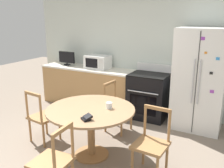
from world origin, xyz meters
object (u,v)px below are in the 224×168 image
object	(u,v)px
dining_chair_right	(151,144)
dining_chair_far	(117,108)
oven_range	(149,95)
wallet	(87,118)
refrigerator	(200,80)
candle_glass	(109,106)
dining_chair_near	(53,162)
microwave	(98,62)
countertop_tv	(67,58)
dining_chair_left	(43,117)

from	to	relation	value
dining_chair_right	dining_chair_far	bearing A→B (deg)	-40.23
oven_range	wallet	distance (m)	2.20
wallet	refrigerator	bearing A→B (deg)	64.58
dining_chair_far	dining_chair_right	world-z (taller)	same
oven_range	candle_glass	bearing A→B (deg)	-89.82
dining_chair_near	wallet	bearing A→B (deg)	-12.01
microwave	dining_chair_far	size ratio (longest dim) A/B	0.59
refrigerator	countertop_tv	size ratio (longest dim) A/B	4.34
dining_chair_left	wallet	world-z (taller)	dining_chair_left
refrigerator	wallet	world-z (taller)	refrigerator
microwave	countertop_tv	xyz separation A→B (m)	(-0.84, -0.05, 0.03)
countertop_tv	wallet	bearing A→B (deg)	-47.06
dining_chair_left	dining_chair_right	bearing A→B (deg)	7.52
countertop_tv	dining_chair_far	bearing A→B (deg)	-26.19
refrigerator	dining_chair_far	xyz separation A→B (m)	(-1.25, -0.84, -0.49)
dining_chair_far	dining_chair_right	bearing A→B (deg)	51.84
dining_chair_right	dining_chair_left	world-z (taller)	same
microwave	dining_chair_left	world-z (taller)	microwave
oven_range	countertop_tv	bearing A→B (deg)	179.48
candle_glass	dining_chair_near	bearing A→B (deg)	-97.64
countertop_tv	candle_glass	xyz separation A→B (m)	(2.10, -1.71, -0.28)
countertop_tv	dining_chair_near	distance (m)	3.45
dining_chair_near	microwave	bearing A→B (deg)	18.34
dining_chair_far	dining_chair_right	size ratio (longest dim) A/B	1.00
dining_chair_right	dining_chair_near	distance (m)	1.26
microwave	dining_chair_left	size ratio (longest dim) A/B	0.59
wallet	dining_chair_right	bearing A→B (deg)	25.29
microwave	dining_chair_near	distance (m)	3.10
dining_chair_right	candle_glass	world-z (taller)	dining_chair_right
microwave	dining_chair_near	xyz separation A→B (m)	(1.12, -2.82, -0.61)
dining_chair_right	countertop_tv	bearing A→B (deg)	-29.87
dining_chair_left	candle_glass	xyz separation A→B (m)	(1.18, 0.14, 0.36)
dining_chair_far	dining_chair_left	distance (m)	1.31
microwave	wallet	world-z (taller)	microwave
dining_chair_left	candle_glass	distance (m)	1.24
refrigerator	microwave	xyz separation A→B (m)	(-2.23, 0.10, 0.12)
refrigerator	candle_glass	xyz separation A→B (m)	(-0.97, -1.65, -0.13)
microwave	dining_chair_left	distance (m)	2.00
dining_chair_near	oven_range	bearing A→B (deg)	-6.19
dining_chair_near	refrigerator	bearing A→B (deg)	-25.48
countertop_tv	dining_chair_right	distance (m)	3.42
microwave	candle_glass	distance (m)	2.18
dining_chair_far	dining_chair_left	world-z (taller)	same
countertop_tv	dining_chair_near	size ratio (longest dim) A/B	0.47
dining_chair_far	candle_glass	xyz separation A→B (m)	(0.29, -0.81, 0.36)
dining_chair_far	microwave	bearing A→B (deg)	-128.54
dining_chair_left	oven_range	bearing A→B (deg)	64.50
countertop_tv	candle_glass	world-z (taller)	countertop_tv
countertop_tv	wallet	distance (m)	3.02
microwave	countertop_tv	world-z (taller)	countertop_tv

